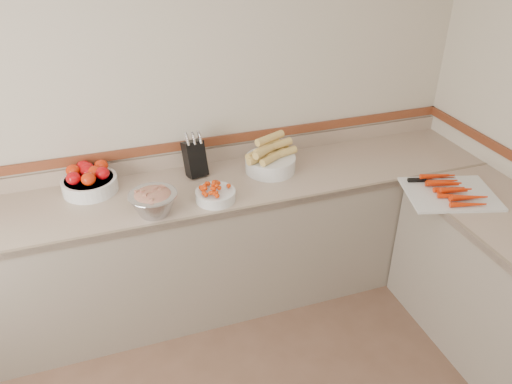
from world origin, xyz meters
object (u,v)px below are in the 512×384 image
object	(u,v)px
cutting_board	(450,191)
knife_block	(195,158)
rhubarb_bowl	(153,201)
corn_bowl	(270,159)
cherry_tomato_bowl	(215,194)
tomato_bowl	(89,180)

from	to	relation	value
cutting_board	knife_block	bearing A→B (deg)	151.93
rhubarb_bowl	cutting_board	xyz separation A→B (m)	(1.72, -0.37, -0.06)
cutting_board	rhubarb_bowl	bearing A→B (deg)	167.84
corn_bowl	rhubarb_bowl	size ratio (longest dim) A/B	1.32
corn_bowl	cutting_board	bearing A→B (deg)	-34.82
knife_block	cutting_board	distance (m)	1.58
cherry_tomato_bowl	cutting_board	bearing A→B (deg)	-16.34
cherry_tomato_bowl	cutting_board	distance (m)	1.41
knife_block	rhubarb_bowl	size ratio (longest dim) A/B	1.08
cherry_tomato_bowl	rhubarb_bowl	xyz separation A→B (m)	(-0.37, -0.03, 0.04)
knife_block	cutting_board	world-z (taller)	knife_block
tomato_bowl	rhubarb_bowl	xyz separation A→B (m)	(0.33, -0.38, 0.01)
rhubarb_bowl	cutting_board	size ratio (longest dim) A/B	0.45
corn_bowl	cherry_tomato_bowl	bearing A→B (deg)	-150.81
knife_block	cherry_tomato_bowl	world-z (taller)	knife_block
rhubarb_bowl	cutting_board	bearing A→B (deg)	-12.16
tomato_bowl	cherry_tomato_bowl	size ratio (longest dim) A/B	1.39
rhubarb_bowl	knife_block	bearing A→B (deg)	48.96
knife_block	cherry_tomato_bowl	bearing A→B (deg)	-83.34
tomato_bowl	cherry_tomato_bowl	world-z (taller)	tomato_bowl
knife_block	rhubarb_bowl	xyz separation A→B (m)	(-0.32, -0.37, -0.04)
knife_block	tomato_bowl	bearing A→B (deg)	179.29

